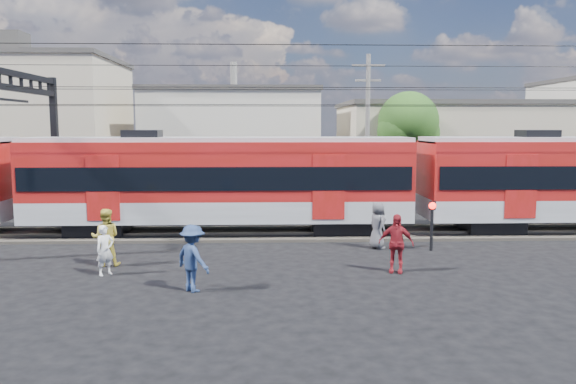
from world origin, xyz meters
The scene contains 17 objects.
ground centered at (0.00, 0.00, 0.00)m, with size 120.00×120.00×0.00m, color black.
track_bed centered at (0.00, 8.00, 0.06)m, with size 70.00×3.40×0.12m, color #2D2823.
rail_near centered at (0.00, 7.25, 0.18)m, with size 70.00×0.12×0.12m, color #59544C.
rail_far centered at (0.00, 8.75, 0.18)m, with size 70.00×0.12×0.12m, color #59544C.
commuter_train centered at (-1.29, 8.00, 2.40)m, with size 50.30×3.08×4.17m.
catenary centered at (-8.65, 8.00, 5.14)m, with size 70.00×9.30×7.52m.
building_west centered at (-17.00, 24.00, 4.66)m, with size 14.28×10.20×9.30m.
building_midwest centered at (-2.00, 27.00, 3.66)m, with size 12.24×12.24×7.30m.
building_mideast centered at (14.00, 24.00, 3.16)m, with size 16.32×10.20×6.30m.
utility_pole_mid centered at (6.00, 15.00, 4.53)m, with size 1.80×0.24×8.50m.
tree_near centered at (9.19, 18.09, 4.66)m, with size 3.82×3.64×6.72m.
pedestrian_a centered at (-4.55, 1.60, 0.79)m, with size 0.58×0.38×1.58m, color silver.
pedestrian_b centered at (-4.86, 2.79, 0.96)m, with size 0.93×0.73×1.92m, color gold.
pedestrian_c centered at (-1.57, -0.25, 0.95)m, with size 1.23×0.71×1.90m, color navy.
pedestrian_d centered at (4.61, 1.59, 0.94)m, with size 1.10×0.46×1.88m, color maroon.
pedestrian_e centered at (4.70, 5.10, 0.90)m, with size 0.88×0.57×1.79m, color #49484D.
crossing_signal centered at (6.65, 4.67, 1.30)m, with size 0.27×0.27×1.87m.
Camera 1 is at (0.57, -15.75, 4.64)m, focal length 35.00 mm.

